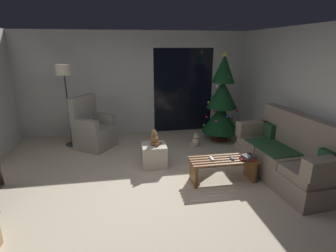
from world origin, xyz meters
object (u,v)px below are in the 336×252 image
armchair (93,130)px  floor_lamp (65,78)px  cell_phone (249,155)px  coffee_table (223,166)px  remote_black (232,158)px  book_stack (249,157)px  teddy_bear_cream_by_tree (196,141)px  christmas_tree (222,103)px  teddy_bear_chestnut (154,139)px  ottoman (154,155)px  remote_silver (212,159)px  couch (287,156)px

armchair → floor_lamp: (-0.50, 0.23, 1.10)m
cell_phone → coffee_table: bearing=-172.4°
cell_phone → remote_black: bearing=-178.4°
book_stack → teddy_bear_cream_by_tree: (-0.42, 1.66, -0.31)m
cell_phone → christmas_tree: 2.00m
teddy_bear_chestnut → coffee_table: bearing=-35.5°
cell_phone → ottoman: cell_phone is taller
remote_silver → book_stack: 0.59m
armchair → ottoman: (1.21, -1.14, -0.19)m
remote_silver → armchair: size_ratio=0.14×
teddy_bear_cream_by_tree → armchair: bearing=172.3°
teddy_bear_chestnut → book_stack: bearing=-29.6°
remote_silver → book_stack: bearing=171.7°
book_stack → teddy_bear_cream_by_tree: bearing=104.1°
book_stack → teddy_bear_cream_by_tree: size_ratio=0.97×
remote_silver → book_stack: book_stack is taller
book_stack → christmas_tree: (0.25, 1.93, 0.48)m
couch → teddy_bear_chestnut: (-2.12, 0.83, 0.14)m
ottoman → coffee_table: bearing=-35.5°
couch → teddy_bear_chestnut: size_ratio=6.99×
armchair → cell_phone: bearing=-36.6°
remote_black → book_stack: bearing=173.5°
coffee_table → ottoman: ottoman is taller
remote_black → christmas_tree: christmas_tree is taller
coffee_table → teddy_bear_chestnut: teddy_bear_chestnut is taller
floor_lamp → christmas_tree: bearing=-4.5°
remote_silver → ottoman: size_ratio=0.35×
cell_phone → couch: bearing=19.7°
remote_black → cell_phone: cell_phone is taller
cell_phone → ottoman: bearing=169.9°
coffee_table → book_stack: bearing=-10.7°
remote_black → book_stack: (0.25, -0.07, 0.03)m
cell_phone → floor_lamp: floor_lamp is taller
book_stack → floor_lamp: size_ratio=0.15×
ottoman → teddy_bear_cream_by_tree: bearing=39.3°
armchair → remote_black: bearing=-38.2°
book_stack → teddy_bear_chestnut: 1.66m
remote_black → teddy_bear_chestnut: 1.41m
book_stack → christmas_tree: bearing=82.7°
coffee_table → book_stack: book_stack is taller
couch → armchair: armchair is taller
couch → armchair: (-3.34, 1.98, 0.00)m
book_stack → armchair: (-2.66, 1.97, -0.03)m
cell_phone → christmas_tree: bearing=102.6°
book_stack → cell_phone: bearing=-64.2°
teddy_bear_chestnut → floor_lamp: bearing=141.4°
couch → coffee_table: (-1.08, 0.09, -0.14)m
remote_black → teddy_bear_cream_by_tree: bearing=-74.6°
coffee_table → remote_black: (0.15, -0.00, 0.14)m
remote_silver → teddy_bear_cream_by_tree: 1.60m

